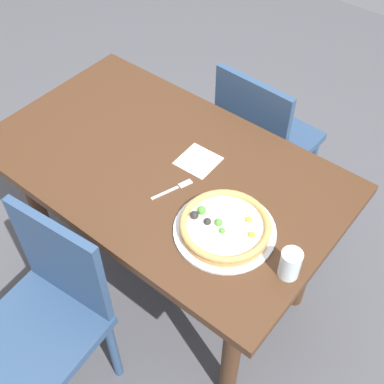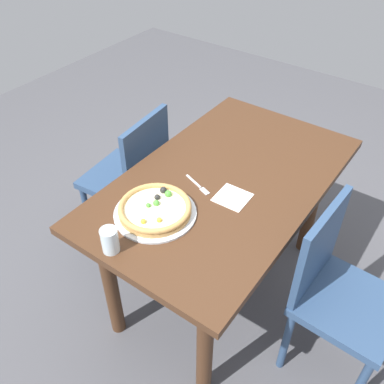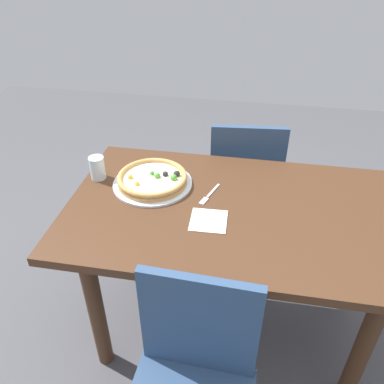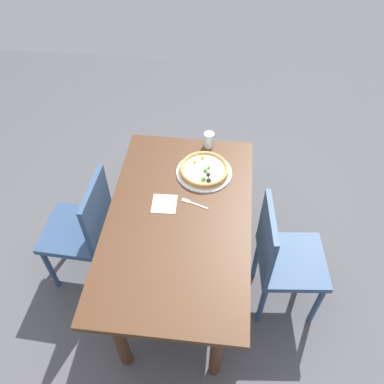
{
  "view_description": "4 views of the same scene",
  "coord_description": "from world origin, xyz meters",
  "px_view_note": "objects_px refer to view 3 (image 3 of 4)",
  "views": [
    {
      "loc": [
        0.92,
        -0.97,
        2.1
      ],
      "look_at": [
        0.18,
        -0.06,
        0.79
      ],
      "focal_mm": 46.92,
      "sensor_mm": 36.0,
      "label": 1
    },
    {
      "loc": [
        1.31,
        0.76,
        1.98
      ],
      "look_at": [
        0.18,
        -0.06,
        0.79
      ],
      "focal_mm": 39.55,
      "sensor_mm": 36.0,
      "label": 2
    },
    {
      "loc": [
        -0.05,
        1.26,
        1.73
      ],
      "look_at": [
        0.18,
        -0.06,
        0.79
      ],
      "focal_mm": 36.83,
      "sensor_mm": 36.0,
      "label": 3
    },
    {
      "loc": [
        -1.34,
        -0.22,
        2.52
      ],
      "look_at": [
        0.18,
        -0.06,
        0.79
      ],
      "focal_mm": 36.98,
      "sensor_mm": 36.0,
      "label": 4
    }
  ],
  "objects_px": {
    "fork": "(209,196)",
    "pizza": "(153,179)",
    "chair_near": "(244,182)",
    "napkin": "(209,221)",
    "dining_table": "(233,231)",
    "drinking_glass": "(97,168)",
    "plate": "(153,183)"
  },
  "relations": [
    {
      "from": "chair_near",
      "to": "drinking_glass",
      "type": "bearing_deg",
      "value": -147.07
    },
    {
      "from": "napkin",
      "to": "chair_near",
      "type": "bearing_deg",
      "value": -98.5
    },
    {
      "from": "chair_near",
      "to": "pizza",
      "type": "bearing_deg",
      "value": -132.28
    },
    {
      "from": "chair_near",
      "to": "fork",
      "type": "height_order",
      "value": "chair_near"
    },
    {
      "from": "plate",
      "to": "chair_near",
      "type": "bearing_deg",
      "value": -126.87
    },
    {
      "from": "dining_table",
      "to": "napkin",
      "type": "distance_m",
      "value": 0.18
    },
    {
      "from": "dining_table",
      "to": "fork",
      "type": "distance_m",
      "value": 0.18
    },
    {
      "from": "fork",
      "to": "drinking_glass",
      "type": "distance_m",
      "value": 0.51
    },
    {
      "from": "pizza",
      "to": "napkin",
      "type": "height_order",
      "value": "pizza"
    },
    {
      "from": "chair_near",
      "to": "plate",
      "type": "height_order",
      "value": "chair_near"
    },
    {
      "from": "fork",
      "to": "drinking_glass",
      "type": "bearing_deg",
      "value": -76.66
    },
    {
      "from": "dining_table",
      "to": "napkin",
      "type": "xyz_separation_m",
      "value": [
        0.09,
        0.1,
        0.12
      ]
    },
    {
      "from": "dining_table",
      "to": "plate",
      "type": "xyz_separation_m",
      "value": [
        0.37,
        -0.11,
        0.12
      ]
    },
    {
      "from": "chair_near",
      "to": "pizza",
      "type": "xyz_separation_m",
      "value": [
        0.38,
        0.51,
        0.31
      ]
    },
    {
      "from": "pizza",
      "to": "fork",
      "type": "xyz_separation_m",
      "value": [
        -0.25,
        0.04,
        -0.03
      ]
    },
    {
      "from": "chair_near",
      "to": "napkin",
      "type": "distance_m",
      "value": 0.77
    },
    {
      "from": "drinking_glass",
      "to": "pizza",
      "type": "bearing_deg",
      "value": 178.15
    },
    {
      "from": "chair_near",
      "to": "dining_table",
      "type": "bearing_deg",
      "value": -96.79
    },
    {
      "from": "drinking_glass",
      "to": "plate",
      "type": "bearing_deg",
      "value": 178.09
    },
    {
      "from": "chair_near",
      "to": "fork",
      "type": "relative_size",
      "value": 5.54
    },
    {
      "from": "chair_near",
      "to": "napkin",
      "type": "xyz_separation_m",
      "value": [
        0.11,
        0.71,
        0.28
      ]
    },
    {
      "from": "chair_near",
      "to": "drinking_glass",
      "type": "xyz_separation_m",
      "value": [
        0.63,
        0.5,
        0.33
      ]
    },
    {
      "from": "dining_table",
      "to": "drinking_glass",
      "type": "distance_m",
      "value": 0.65
    },
    {
      "from": "fork",
      "to": "pizza",
      "type": "bearing_deg",
      "value": -80.73
    },
    {
      "from": "chair_near",
      "to": "napkin",
      "type": "height_order",
      "value": "chair_near"
    },
    {
      "from": "plate",
      "to": "napkin",
      "type": "height_order",
      "value": "plate"
    },
    {
      "from": "drinking_glass",
      "to": "chair_near",
      "type": "bearing_deg",
      "value": -141.6
    },
    {
      "from": "plate",
      "to": "pizza",
      "type": "relative_size",
      "value": 1.14
    },
    {
      "from": "pizza",
      "to": "fork",
      "type": "distance_m",
      "value": 0.26
    },
    {
      "from": "dining_table",
      "to": "napkin",
      "type": "bearing_deg",
      "value": 45.82
    },
    {
      "from": "chair_near",
      "to": "drinking_glass",
      "type": "relative_size",
      "value": 8.51
    },
    {
      "from": "fork",
      "to": "plate",
      "type": "bearing_deg",
      "value": -80.63
    }
  ]
}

